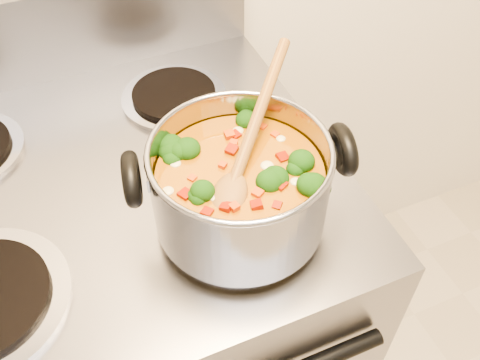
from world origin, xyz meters
The scene contains 4 objects.
electric_range centered at (-0.06, 1.16, 0.47)m, with size 0.73×0.66×1.08m.
stockpot centered at (0.11, 1.01, 1.00)m, with size 0.30×0.23×0.14m.
wooden_spoon centered at (0.12, 1.02, 1.04)m, with size 0.21×0.23×0.09m.
cooktop_crumbs centered at (0.00, 1.11, 0.92)m, with size 0.23×0.09×0.01m.
Camera 1 is at (-0.07, 0.58, 1.51)m, focal length 40.00 mm.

